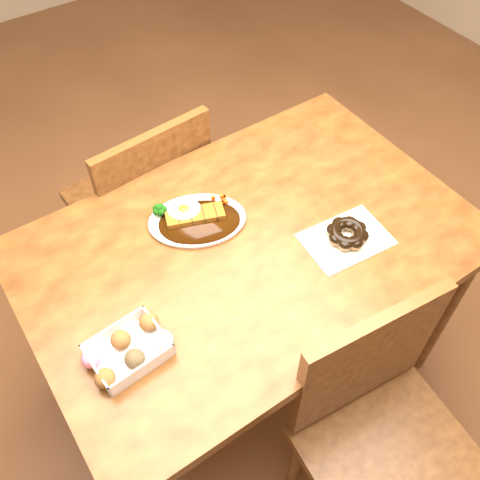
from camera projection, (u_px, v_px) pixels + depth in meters
ground at (248, 367)px, 2.01m from camera, size 6.00×6.00×0.00m
table at (250, 264)px, 1.51m from camera, size 1.20×0.80×0.75m
chair_far at (145, 203)px, 1.90m from camera, size 0.45×0.45×0.87m
chair_near at (382, 433)px, 1.38m from camera, size 0.46×0.46×0.87m
katsu_curry_plate at (195, 218)px, 1.47m from camera, size 0.32×0.28×0.05m
donut_box at (128, 350)px, 1.20m from camera, size 0.20×0.14×0.05m
pon_de_ring at (347, 234)px, 1.42m from camera, size 0.24×0.18×0.04m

